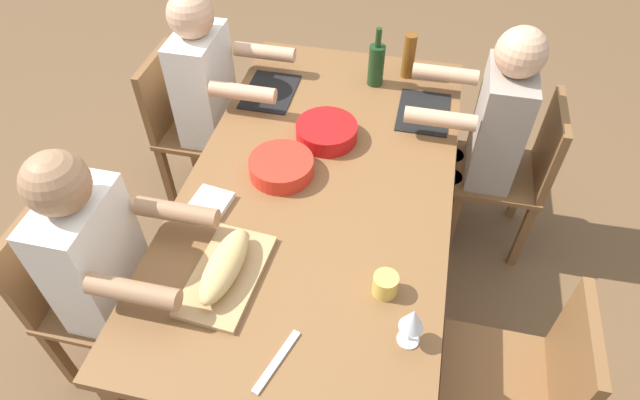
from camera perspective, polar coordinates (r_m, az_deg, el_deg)
name	(u,v)px	position (r m, az deg, el deg)	size (l,w,h in m)	color
ground_plane	(320,287)	(2.72, 0.00, -9.15)	(8.00, 8.00, 0.00)	brown
dining_table	(320,194)	(2.20, 0.00, 0.68)	(1.95, 1.05, 0.74)	brown
chair_far_right	(526,379)	(2.07, 20.95, -17.28)	(0.40, 0.40, 0.85)	brown
chair_near_right	(79,289)	(2.33, -24.15, -8.58)	(0.40, 0.40, 0.85)	brown
diner_near_right	(106,264)	(2.08, -21.69, -6.32)	(0.41, 0.53, 1.20)	#2D2D38
chair_far_left	(517,169)	(2.74, 20.14, 3.05)	(0.40, 0.40, 0.85)	brown
diner_far_left	(488,129)	(2.58, 17.36, 7.19)	(0.41, 0.53, 1.20)	#2D2D38
chair_near_left	(185,121)	(2.94, -14.07, 8.09)	(0.40, 0.40, 0.85)	brown
diner_near_left	(212,92)	(2.74, -11.32, 11.19)	(0.41, 0.53, 1.20)	#2D2D38
serving_bowl_pasta	(281,166)	(2.16, -4.12, 3.63)	(0.26, 0.26, 0.07)	red
serving_bowl_greens	(327,131)	(2.32, 0.70, 7.34)	(0.26, 0.26, 0.07)	red
cutting_board	(227,275)	(1.87, -9.86, -7.83)	(0.40, 0.22, 0.02)	tan
bread_loaf	(225,265)	(1.82, -10.07, -6.82)	(0.32, 0.11, 0.09)	tan
wine_bottle	(376,64)	(2.63, 5.98, 14.15)	(0.08, 0.08, 0.29)	#193819
beer_bottle	(409,56)	(2.71, 9.39, 14.83)	(0.06, 0.06, 0.22)	brown
wine_glass	(412,320)	(1.64, 9.76, -12.43)	(0.08, 0.08, 0.17)	silver
cup_far_right	(385,284)	(1.79, 6.93, -8.87)	(0.08, 0.08, 0.08)	gold
placemat_far_left	(423,112)	(2.53, 10.90, 9.13)	(0.32, 0.23, 0.01)	black
placemat_near_left	(270,92)	(2.62, -5.29, 11.36)	(0.32, 0.23, 0.01)	black
carving_knife	(277,361)	(1.69, -4.60, -16.65)	(0.23, 0.02, 0.01)	silver
napkin_stack	(211,202)	(2.09, -11.50, -0.25)	(0.14, 0.14, 0.02)	white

